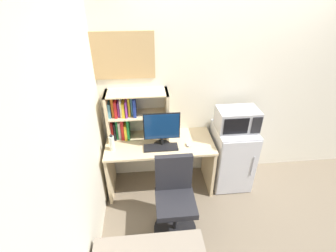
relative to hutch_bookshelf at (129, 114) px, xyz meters
The scene contains 12 objects.
wall_back 1.67m from the hutch_bookshelf, ahead, with size 6.40×0.04×2.60m, color silver.
wall_left 1.54m from the hutch_bookshelf, 104.42° to the right, with size 0.04×4.40×2.60m, color silver.
desk 0.67m from the hutch_bookshelf, 25.93° to the right, with size 1.33×0.61×0.73m.
hutch_bookshelf is the anchor object (origin of this frame).
monitor 0.46m from the hutch_bookshelf, 32.08° to the right, with size 0.43×0.21×0.44m.
keyboard 0.57m from the hutch_bookshelf, 39.12° to the right, with size 0.41×0.15×0.02m, color black.
computer_mouse 0.81m from the hutch_bookshelf, 21.26° to the right, with size 0.06×0.09×0.03m, color silver.
water_bottle 0.41m from the hutch_bookshelf, 127.14° to the right, with size 0.06×0.06×0.21m.
mini_fridge 1.47m from the hutch_bookshelf, ahead, with size 0.49×0.57×0.86m.
microwave 1.33m from the hutch_bookshelf, ahead, with size 0.50×0.33×0.27m.
desk_chair 1.16m from the hutch_bookshelf, 60.79° to the right, with size 0.48×0.48×0.93m.
wall_corkboard 0.69m from the hutch_bookshelf, 101.12° to the left, with size 0.73×0.02×0.53m, color tan.
Camera 1 is at (-1.03, -2.82, 2.49)m, focal length 26.40 mm.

